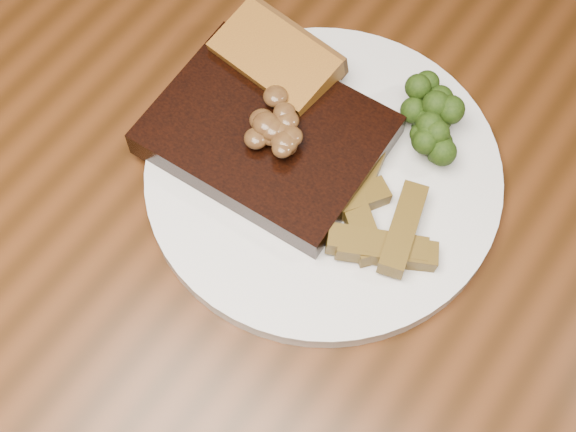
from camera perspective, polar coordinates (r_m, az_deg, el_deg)
name	(u,v)px	position (r m, az deg, el deg)	size (l,w,h in m)	color
ground	(277,422)	(1.38, -0.81, -14.43)	(4.50, 4.50, 0.00)	#361C0C
dining_table	(268,270)	(0.75, -1.45, -3.89)	(1.60, 0.90, 0.75)	#43210D
plate	(323,175)	(0.68, 2.51, 2.94)	(0.30, 0.30, 0.01)	silver
steak	(267,135)	(0.68, -1.50, 5.78)	(0.19, 0.14, 0.03)	black
steak_bone	(221,192)	(0.66, -4.81, 1.71)	(0.15, 0.01, 0.02)	beige
mushroom_pile	(274,118)	(0.65, -1.04, 6.99)	(0.06, 0.06, 0.03)	#553A1A
garlic_bread	(276,73)	(0.72, -0.88, 10.13)	(0.11, 0.06, 0.02)	#9B691C
potato_wedges	(388,202)	(0.65, 7.15, 0.99)	(0.10, 0.10, 0.02)	brown
broccoli_cluster	(435,119)	(0.69, 10.39, 6.79)	(0.07, 0.07, 0.04)	#263D0D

